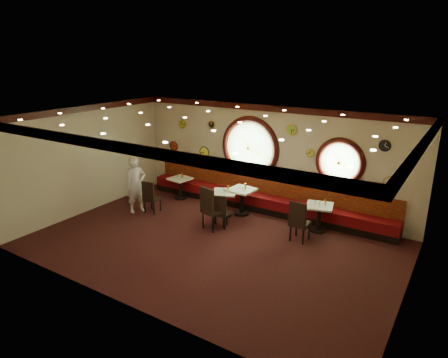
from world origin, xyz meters
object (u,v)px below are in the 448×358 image
(chair_b, at_px, (210,206))
(condiment_b_salt, at_px, (223,189))
(condiment_b_pepper, at_px, (225,191))
(condiment_d_bottle, at_px, (325,202))
(table_c, at_px, (242,198))
(chair_a, at_px, (150,195))
(condiment_a_pepper, at_px, (181,177))
(condiment_d_salt, at_px, (315,202))
(waiter, at_px, (136,185))
(condiment_b_bottle, at_px, (228,188))
(chair_d, at_px, (299,219))
(table_a, at_px, (180,186))
(table_d, at_px, (319,215))
(condiment_c_pepper, at_px, (242,188))
(condiment_c_bottle, at_px, (245,186))
(chair_c, at_px, (219,209))
(condiment_a_bottle, at_px, (182,175))
(condiment_d_pepper, at_px, (320,204))
(condiment_a_salt, at_px, (177,176))
(table_b, at_px, (224,200))

(chair_b, height_order, condiment_b_salt, chair_b)
(condiment_b_pepper, height_order, condiment_d_bottle, condiment_d_bottle)
(table_c, height_order, chair_a, chair_a)
(table_c, xyz_separation_m, condiment_a_pepper, (-2.36, 0.10, 0.25))
(condiment_d_salt, relative_size, waiter, 0.06)
(condiment_d_salt, height_order, condiment_d_bottle, condiment_d_bottle)
(chair_b, distance_m, condiment_d_salt, 2.83)
(condiment_b_bottle, bearing_deg, chair_d, -12.39)
(condiment_d_bottle, bearing_deg, condiment_b_pepper, -168.99)
(table_a, bearing_deg, chair_a, -88.73)
(table_d, height_order, waiter, waiter)
(condiment_c_pepper, relative_size, condiment_c_bottle, 0.60)
(chair_c, distance_m, condiment_d_salt, 2.60)
(condiment_c_pepper, xyz_separation_m, condiment_a_bottle, (-2.42, 0.26, -0.05))
(chair_a, xyz_separation_m, condiment_b_pepper, (2.02, 0.99, 0.23))
(condiment_d_salt, xyz_separation_m, condiment_a_bottle, (-4.60, 0.10, -0.01))
(chair_d, xyz_separation_m, condiment_b_salt, (-2.57, 0.48, 0.17))
(condiment_b_salt, bearing_deg, waiter, -153.76)
(table_c, relative_size, table_d, 0.95)
(condiment_a_pepper, bearing_deg, condiment_b_bottle, -10.37)
(table_d, relative_size, waiter, 0.49)
(table_a, height_order, chair_b, chair_b)
(condiment_a_pepper, relative_size, condiment_d_pepper, 0.79)
(condiment_d_pepper, xyz_separation_m, condiment_c_bottle, (-2.28, 0.04, 0.07))
(chair_c, bearing_deg, condiment_a_pepper, 129.70)
(condiment_b_salt, xyz_separation_m, condiment_c_pepper, (0.49, 0.25, 0.05))
(table_c, bearing_deg, condiment_c_bottle, 19.02)
(condiment_d_bottle, bearing_deg, chair_a, -162.38)
(condiment_a_salt, xyz_separation_m, waiter, (-0.28, -1.61, 0.10))
(condiment_a_pepper, xyz_separation_m, condiment_b_pepper, (2.01, -0.50, 0.04))
(condiment_a_salt, height_order, condiment_a_bottle, condiment_a_bottle)
(chair_d, relative_size, condiment_b_bottle, 3.87)
(condiment_c_bottle, bearing_deg, condiment_d_salt, 0.85)
(table_b, relative_size, waiter, 0.53)
(chair_b, bearing_deg, condiment_b_pepper, 113.92)
(table_c, xyz_separation_m, condiment_b_salt, (-0.43, -0.33, 0.30))
(condiment_b_bottle, bearing_deg, condiment_b_pepper, -110.10)
(condiment_c_bottle, bearing_deg, chair_d, -22.45)
(table_a, xyz_separation_m, condiment_c_bottle, (2.50, -0.05, 0.44))
(condiment_d_pepper, distance_m, condiment_b_bottle, 2.70)
(condiment_b_salt, distance_m, condiment_d_bottle, 2.96)
(condiment_c_pepper, bearing_deg, waiter, -153.72)
(condiment_a_bottle, bearing_deg, table_c, -4.09)
(chair_c, distance_m, condiment_c_bottle, 1.29)
(condiment_b_pepper, relative_size, waiter, 0.05)
(chair_c, bearing_deg, chair_d, -10.79)
(condiment_d_salt, distance_m, condiment_a_pepper, 4.60)
(table_c, xyz_separation_m, condiment_b_pepper, (-0.35, -0.40, 0.30))
(chair_c, xyz_separation_m, condiment_d_salt, (2.25, 1.27, 0.25))
(condiment_d_pepper, bearing_deg, chair_a, -163.73)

